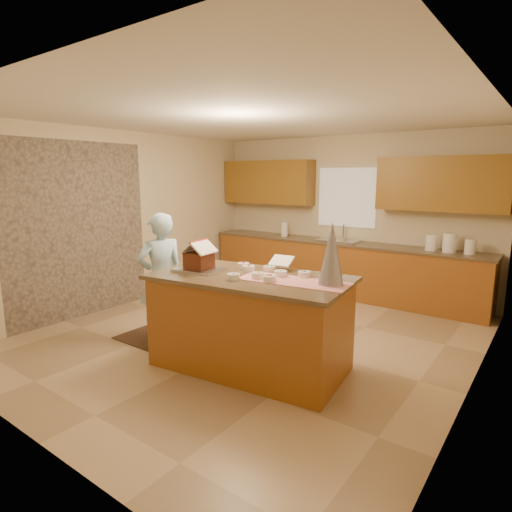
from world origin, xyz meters
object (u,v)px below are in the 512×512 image
Objects in this scene: boy at (161,278)px; gingerbread_house at (199,258)px; tinsel_tree at (332,254)px; island_base at (250,324)px.

gingerbread_house is (0.72, -0.08, 0.34)m from boy.
boy is 0.81m from gingerbread_house.
gingerbread_house is (-1.43, -0.29, -0.16)m from tinsel_tree.
boy is (-1.31, -0.05, 0.32)m from island_base.
tinsel_tree is 1.46m from gingerbread_house.
boy is at bearing 173.33° from gingerbread_house.
island_base is at bearing 113.93° from boy.
island_base is at bearing 12.50° from gingerbread_house.
island_base is 1.24× the size of boy.
island_base is 1.35m from boy.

